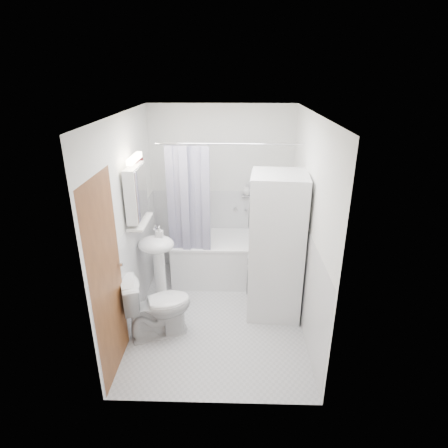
{
  "coord_description": "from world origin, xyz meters",
  "views": [
    {
      "loc": [
        0.18,
        -3.82,
        2.81
      ],
      "look_at": [
        0.07,
        0.15,
        1.16
      ],
      "focal_mm": 30.0,
      "sensor_mm": 36.0,
      "label": 1
    }
  ],
  "objects_px": {
    "bathtub": "(231,256)",
    "washer_dryer": "(276,247)",
    "sink": "(157,255)",
    "toilet": "(157,306)"
  },
  "relations": [
    {
      "from": "sink",
      "to": "washer_dryer",
      "type": "bearing_deg",
      "value": -3.37
    },
    {
      "from": "bathtub",
      "to": "sink",
      "type": "height_order",
      "value": "sink"
    },
    {
      "from": "washer_dryer",
      "to": "bathtub",
      "type": "bearing_deg",
      "value": 129.68
    },
    {
      "from": "toilet",
      "to": "bathtub",
      "type": "bearing_deg",
      "value": -54.41
    },
    {
      "from": "sink",
      "to": "toilet",
      "type": "height_order",
      "value": "sink"
    },
    {
      "from": "bathtub",
      "to": "washer_dryer",
      "type": "bearing_deg",
      "value": -55.44
    },
    {
      "from": "bathtub",
      "to": "sink",
      "type": "bearing_deg",
      "value": -142.79
    },
    {
      "from": "bathtub",
      "to": "toilet",
      "type": "distance_m",
      "value": 1.5
    },
    {
      "from": "bathtub",
      "to": "sink",
      "type": "relative_size",
      "value": 1.57
    },
    {
      "from": "sink",
      "to": "washer_dryer",
      "type": "xyz_separation_m",
      "value": [
        1.43,
        -0.08,
        0.18
      ]
    }
  ]
}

